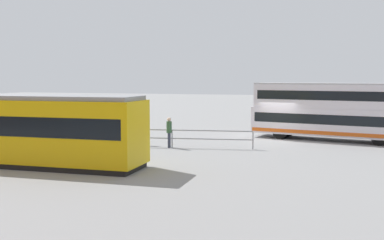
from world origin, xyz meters
name	(u,v)px	position (x,y,z in m)	size (l,w,h in m)	color
ground_plane	(274,141)	(0.00, 0.00, 0.00)	(160.00, 160.00, 0.00)	gray
double_decker_bus	(334,111)	(-3.76, -1.40, 1.96)	(11.19, 4.71, 3.83)	silver
tram_yellow	(3,128)	(11.56, 12.19, 1.75)	(14.24, 2.94, 3.36)	#E5B70C
pedestrian_near_railing	(169,130)	(5.67, 4.84, 1.05)	(0.37, 0.37, 1.81)	#33384C
pedestrian_railing	(172,135)	(5.51, 4.76, 0.75)	(9.60, 1.49, 1.08)	gray
info_sign	(130,117)	(8.69, 3.90, 1.69)	(1.04, 0.19, 2.47)	slate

